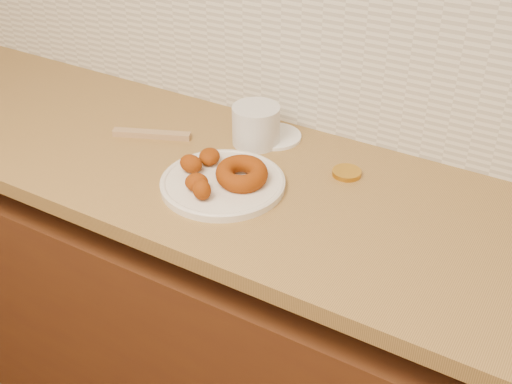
# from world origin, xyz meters

# --- Properties ---
(base_cabinet) EXTENTS (3.60, 0.60, 0.77)m
(base_cabinet) POSITION_xyz_m (0.00, 1.69, 0.39)
(base_cabinet) COLOR #4D2710
(base_cabinet) RESTS_ON floor
(butcher_block) EXTENTS (2.30, 0.62, 0.04)m
(butcher_block) POSITION_xyz_m (-0.65, 1.69, 0.88)
(butcher_block) COLOR olive
(butcher_block) RESTS_ON base_cabinet
(backsplash) EXTENTS (3.60, 0.02, 0.60)m
(backsplash) POSITION_xyz_m (0.00, 1.99, 1.20)
(backsplash) COLOR silver
(backsplash) RESTS_ON wall_back
(donut_plate) EXTENTS (0.29, 0.29, 0.02)m
(donut_plate) POSITION_xyz_m (-0.23, 1.62, 0.91)
(donut_plate) COLOR silver
(donut_plate) RESTS_ON butcher_block
(ring_donut) EXTENTS (0.17, 0.17, 0.05)m
(ring_donut) POSITION_xyz_m (-0.19, 1.64, 0.94)
(ring_donut) COLOR #863400
(ring_donut) RESTS_ON donut_plate
(fried_dough_chunks) EXTENTS (0.15, 0.20, 0.04)m
(fried_dough_chunks) POSITION_xyz_m (-0.28, 1.60, 0.94)
(fried_dough_chunks) COLOR #863400
(fried_dough_chunks) RESTS_ON donut_plate
(plastic_tub) EXTENTS (0.16, 0.16, 0.10)m
(plastic_tub) POSITION_xyz_m (-0.27, 1.84, 0.95)
(plastic_tub) COLOR silver
(plastic_tub) RESTS_ON butcher_block
(tub_lid) EXTENTS (0.18, 0.18, 0.01)m
(tub_lid) POSITION_xyz_m (-0.24, 1.88, 0.90)
(tub_lid) COLOR white
(tub_lid) RESTS_ON butcher_block
(brass_jar_lid) EXTENTS (0.08, 0.08, 0.01)m
(brass_jar_lid) POSITION_xyz_m (-0.01, 1.81, 0.91)
(brass_jar_lid) COLOR #BD8725
(brass_jar_lid) RESTS_ON butcher_block
(wooden_utensil) EXTENTS (0.20, 0.10, 0.02)m
(wooden_utensil) POSITION_xyz_m (-0.52, 1.73, 0.91)
(wooden_utensil) COLOR #A47F56
(wooden_utensil) RESTS_ON butcher_block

